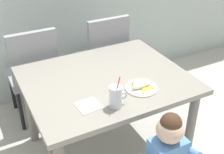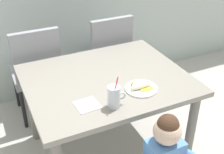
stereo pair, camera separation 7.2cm
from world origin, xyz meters
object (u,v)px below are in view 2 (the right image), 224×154
Objects in this scene: milk_cup at (114,98)px; dining_chair_left at (37,69)px; paper_napkin at (87,105)px; peeled_banana at (141,86)px; dining_table at (107,89)px; dining_chair_right at (107,54)px; snack_plate at (141,89)px.

dining_chair_left is at bearing 104.94° from milk_cup.
paper_napkin is at bearing 150.53° from milk_cup.
dining_table is at bearing 121.27° from peeled_banana.
milk_cup is at bearing 67.80° from dining_chair_right.
dining_chair_right is at bearing 79.84° from snack_plate.
milk_cup reaches higher than paper_napkin.
milk_cup is at bearing -158.86° from snack_plate.
milk_cup reaches higher than dining_chair_right.
peeled_banana is (0.26, 0.10, -0.04)m from milk_cup.
dining_chair_right is 5.58× the size of peeled_banana.
dining_chair_left reaches higher than peeled_banana.
dining_chair_left is 0.72m from dining_chair_right.
dining_chair_left is 4.17× the size of snack_plate.
milk_cup is (0.29, -1.07, 0.26)m from dining_chair_left.
milk_cup is 1.08× the size of snack_plate.
milk_cup is 1.44× the size of peeled_banana.
dining_chair_right is 1.18m from milk_cup.
dining_chair_right reaches higher than paper_napkin.
snack_plate is at bearing -58.20° from dining_table.
peeled_banana is (-0.17, -0.97, 0.23)m from dining_chair_right.
peeled_banana is at bearing 79.83° from dining_chair_right.
dining_table is 7.05× the size of peeled_banana.
peeled_banana is (0.15, -0.25, 0.13)m from dining_table.
peeled_banana is at bearing -58.73° from dining_table.
milk_cup is at bearing 104.94° from dining_chair_left.
paper_napkin is (-0.26, -0.27, 0.10)m from dining_table.
milk_cup reaches higher than peeled_banana.
dining_chair_left is 1.00× the size of dining_chair_right.
peeled_banana is at bearing 1.43° from paper_napkin.
dining_table is at bearing 121.80° from snack_plate.
dining_chair_left is (-0.39, 0.72, -0.09)m from dining_table.
dining_chair_right is at bearing 79.83° from peeled_banana.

